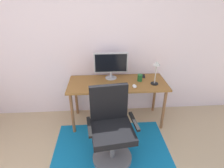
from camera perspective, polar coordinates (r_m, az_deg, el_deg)
The scene contains 10 objects.
wall_back at distance 2.88m, azimuth -7.46°, elevation 14.22°, with size 6.00×0.10×2.60m, color silver.
area_rug at distance 2.58m, azimuth -0.11°, elevation -20.88°, with size 1.55×1.20×0.01m, color #10699F.
desk at distance 2.76m, azimuth 1.72°, elevation -0.84°, with size 1.48×0.60×0.71m.
monitor at distance 2.77m, azimuth -0.35°, elevation 6.44°, with size 0.52×0.18×0.42m.
keyboard at distance 2.58m, azimuth -0.21°, elevation -0.92°, with size 0.43×0.13×0.02m, color black.
computer_mouse at distance 2.60m, azimuth 7.13°, elevation -0.68°, with size 0.06×0.10×0.03m, color white.
coffee_cup at distance 2.79m, azimuth 8.82°, elevation 1.98°, with size 0.08×0.08×0.11m, color #1E5F2B.
cell_phone at distance 2.97m, azimuth 9.74°, elevation 2.47°, with size 0.07×0.14×0.01m, color black.
desk_lamp at distance 2.65m, azimuth 13.83°, elevation 4.96°, with size 0.11×0.11×0.36m.
office_chair at distance 2.27m, azimuth -0.24°, elevation -14.62°, with size 0.61×0.55×0.96m.
Camera 1 is at (0.18, -0.61, 1.90)m, focal length 28.86 mm.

